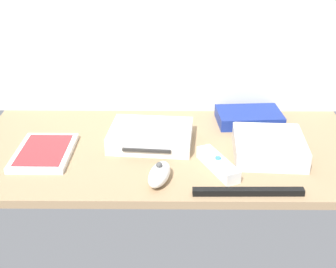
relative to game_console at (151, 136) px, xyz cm
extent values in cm
cube|color=#9E7F5B|center=(4.48, -2.64, -3.20)|extent=(100.00, 48.00, 2.00)
cube|color=silver|center=(4.48, 21.96, 29.80)|extent=(110.00, 1.20, 64.00)
cube|color=white|center=(0.00, 0.03, 0.00)|extent=(22.35, 17.81, 4.40)
cube|color=#2D2D2D|center=(-0.73, -8.14, 0.00)|extent=(12.01, 1.67, 0.80)
cube|color=silver|center=(29.39, -6.64, 0.30)|extent=(18.07, 18.07, 5.00)
cube|color=silver|center=(29.39, -6.64, 2.95)|extent=(17.35, 17.35, 0.30)
cube|color=white|center=(-26.40, -6.62, -1.50)|extent=(13.79, 19.14, 1.40)
cube|color=#B72D33|center=(-26.40, -6.62, -0.72)|extent=(11.32, 16.45, 0.16)
cube|color=navy|center=(27.54, 13.14, -0.50)|extent=(18.82, 13.26, 3.40)
cube|color=#19D833|center=(27.98, 6.96, -0.50)|extent=(8.01, 0.97, 0.60)
cube|color=white|center=(16.23, -13.53, -0.70)|extent=(9.38, 14.97, 3.00)
cylinder|color=#387FDB|center=(16.23, -13.53, 1.00)|extent=(1.40, 1.40, 0.40)
ellipsoid|color=white|center=(2.66, -18.97, -0.20)|extent=(6.74, 10.78, 4.00)
sphere|color=#4C4C4C|center=(2.66, -18.97, 2.20)|extent=(1.40, 1.40, 1.40)
cube|color=black|center=(21.89, -23.83, -1.50)|extent=(24.02, 2.06, 1.40)
camera|label=1|loc=(5.29, -106.85, 53.27)|focal=49.10mm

